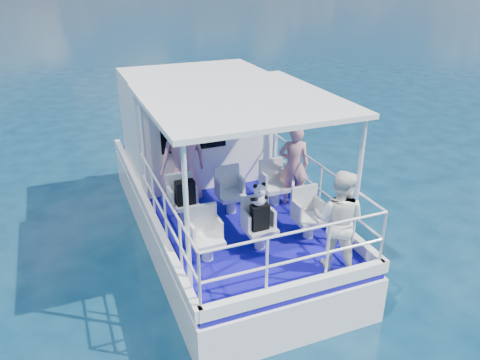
% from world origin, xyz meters
% --- Properties ---
extents(ground, '(2000.00, 2000.00, 0.00)m').
position_xyz_m(ground, '(0.00, 0.00, 0.00)').
color(ground, '#08243B').
rests_on(ground, ground).
extents(hull, '(3.00, 7.00, 1.60)m').
position_xyz_m(hull, '(0.00, 1.00, 0.00)').
color(hull, white).
rests_on(hull, ground).
extents(deck, '(2.90, 6.90, 0.10)m').
position_xyz_m(deck, '(0.00, 1.00, 0.85)').
color(deck, '#110A8A').
rests_on(deck, hull).
extents(cabin, '(2.85, 2.00, 2.20)m').
position_xyz_m(cabin, '(0.00, 2.30, 2.00)').
color(cabin, white).
rests_on(cabin, deck).
extents(canopy, '(3.00, 3.20, 0.08)m').
position_xyz_m(canopy, '(0.00, -0.20, 3.14)').
color(canopy, white).
rests_on(canopy, cabin).
extents(canopy_posts, '(2.77, 2.97, 2.20)m').
position_xyz_m(canopy_posts, '(0.00, -0.25, 2.00)').
color(canopy_posts, white).
rests_on(canopy_posts, deck).
extents(railings, '(2.84, 3.59, 1.00)m').
position_xyz_m(railings, '(0.00, -0.58, 1.40)').
color(railings, white).
rests_on(railings, deck).
extents(seat_port_fwd, '(0.48, 0.46, 0.38)m').
position_xyz_m(seat_port_fwd, '(-0.90, 0.20, 1.09)').
color(seat_port_fwd, silver).
rests_on(seat_port_fwd, deck).
extents(seat_center_fwd, '(0.48, 0.46, 0.38)m').
position_xyz_m(seat_center_fwd, '(0.00, 0.20, 1.09)').
color(seat_center_fwd, silver).
rests_on(seat_center_fwd, deck).
extents(seat_stbd_fwd, '(0.48, 0.46, 0.38)m').
position_xyz_m(seat_stbd_fwd, '(0.90, 0.20, 1.09)').
color(seat_stbd_fwd, silver).
rests_on(seat_stbd_fwd, deck).
extents(seat_port_aft, '(0.48, 0.46, 0.38)m').
position_xyz_m(seat_port_aft, '(-0.90, -1.10, 1.09)').
color(seat_port_aft, silver).
rests_on(seat_port_aft, deck).
extents(seat_center_aft, '(0.48, 0.46, 0.38)m').
position_xyz_m(seat_center_aft, '(0.00, -1.10, 1.09)').
color(seat_center_aft, silver).
rests_on(seat_center_aft, deck).
extents(seat_stbd_aft, '(0.48, 0.46, 0.38)m').
position_xyz_m(seat_stbd_aft, '(0.90, -1.10, 1.09)').
color(seat_stbd_aft, silver).
rests_on(seat_stbd_aft, deck).
extents(passenger_port_fwd, '(0.71, 0.53, 1.80)m').
position_xyz_m(passenger_port_fwd, '(-0.67, 0.96, 1.80)').
color(passenger_port_fwd, '#C78099').
rests_on(passenger_port_fwd, deck).
extents(passenger_stbd_fwd, '(0.67, 0.57, 1.57)m').
position_xyz_m(passenger_stbd_fwd, '(1.22, 0.10, 1.69)').
color(passenger_stbd_fwd, '#C78087').
rests_on(passenger_stbd_fwd, deck).
extents(passenger_stbd_aft, '(0.97, 0.97, 1.58)m').
position_xyz_m(passenger_stbd_aft, '(0.85, -2.00, 1.69)').
color(passenger_stbd_aft, white).
rests_on(passenger_stbd_aft, deck).
extents(backpack_port, '(0.33, 0.19, 0.43)m').
position_xyz_m(backpack_port, '(-0.88, 0.12, 1.50)').
color(backpack_port, black).
rests_on(backpack_port, seat_port_fwd).
extents(backpack_center, '(0.28, 0.16, 0.43)m').
position_xyz_m(backpack_center, '(-0.03, -1.15, 1.49)').
color(backpack_center, black).
rests_on(backpack_center, seat_center_aft).
extents(compact_camera, '(0.11, 0.06, 0.06)m').
position_xyz_m(compact_camera, '(-0.87, 0.14, 1.75)').
color(compact_camera, black).
rests_on(compact_camera, backpack_port).
extents(panda, '(0.24, 0.20, 0.37)m').
position_xyz_m(panda, '(-0.04, -1.14, 1.89)').
color(panda, silver).
rests_on(panda, backpack_center).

